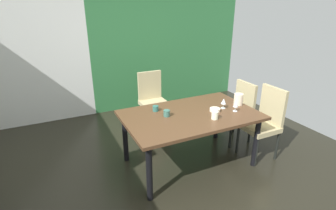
{
  "coord_description": "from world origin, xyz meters",
  "views": [
    {
      "loc": [
        -1.21,
        -2.44,
        2.1
      ],
      "look_at": [
        0.16,
        0.39,
        0.85
      ],
      "focal_mm": 28.0,
      "sensor_mm": 36.0,
      "label": 1
    }
  ],
  "objects": [
    {
      "name": "ground_plane",
      "position": [
        0.0,
        0.0,
        -0.01
      ],
      "size": [
        5.75,
        5.28,
        0.02
      ],
      "primitive_type": "cube",
      "color": "black"
    },
    {
      "name": "back_panel_interior",
      "position": [
        -1.64,
        2.59,
        1.26
      ],
      "size": [
        2.47,
        0.1,
        2.53
      ],
      "primitive_type": "cube",
      "color": "silver",
      "rests_on": "ground_plane"
    },
    {
      "name": "garden_window_panel",
      "position": [
        1.23,
        2.59,
        1.26
      ],
      "size": [
        3.28,
        0.1,
        2.53
      ],
      "primitive_type": "cube",
      "color": "#2E6E3B",
      "rests_on": "ground_plane"
    },
    {
      "name": "dining_table",
      "position": [
        0.41,
        0.23,
        0.67
      ],
      "size": [
        1.73,
        1.08,
        0.74
      ],
      "color": "#513420",
      "rests_on": "ground_plane"
    },
    {
      "name": "chair_right_far",
      "position": [
        1.45,
        0.51,
        0.53
      ],
      "size": [
        0.44,
        0.44,
        0.94
      ],
      "rotation": [
        0.0,
        0.0,
        1.57
      ],
      "color": "tan",
      "rests_on": "ground_plane"
    },
    {
      "name": "chair_right_near",
      "position": [
        1.46,
        -0.04,
        0.56
      ],
      "size": [
        0.44,
        0.44,
        1.02
      ],
      "rotation": [
        0.0,
        0.0,
        1.57
      ],
      "color": "tan",
      "rests_on": "ground_plane"
    },
    {
      "name": "chair_head_far",
      "position": [
        0.4,
        1.5,
        0.55
      ],
      "size": [
        0.44,
        0.45,
        0.99
      ],
      "rotation": [
        0.0,
        0.0,
        3.14
      ],
      "color": "tan",
      "rests_on": "ground_plane"
    },
    {
      "name": "wine_glass_right",
      "position": [
        0.98,
        0.04,
        0.84
      ],
      "size": [
        0.07,
        0.07,
        0.14
      ],
      "color": "silver",
      "rests_on": "dining_table"
    },
    {
      "name": "wine_glass_south",
      "position": [
        0.9,
        0.2,
        0.84
      ],
      "size": [
        0.07,
        0.07,
        0.14
      ],
      "color": "silver",
      "rests_on": "dining_table"
    },
    {
      "name": "serving_bowl_front",
      "position": [
        0.74,
        0.16,
        0.76
      ],
      "size": [
        0.14,
        0.14,
        0.04
      ],
      "primitive_type": "cylinder",
      "color": "#EEE1C7",
      "rests_on": "dining_table"
    },
    {
      "name": "cup_north",
      "position": [
        0.04,
        0.51,
        0.78
      ],
      "size": [
        0.08,
        0.08,
        0.07
      ],
      "primitive_type": "cylinder",
      "color": "#2D635A",
      "rests_on": "dining_table"
    },
    {
      "name": "cup_east",
      "position": [
        0.6,
        -0.04,
        0.79
      ],
      "size": [
        0.08,
        0.08,
        0.1
      ],
      "primitive_type": "cylinder",
      "color": "silver",
      "rests_on": "dining_table"
    },
    {
      "name": "cup_near_shelf",
      "position": [
        0.1,
        0.3,
        0.78
      ],
      "size": [
        0.08,
        0.08,
        0.08
      ],
      "primitive_type": "cylinder",
      "color": "#38655A",
      "rests_on": "dining_table"
    },
    {
      "name": "pitcher_center",
      "position": [
        1.18,
        0.22,
        0.83
      ],
      "size": [
        0.14,
        0.13,
        0.16
      ],
      "color": "beige",
      "rests_on": "dining_table"
    }
  ]
}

